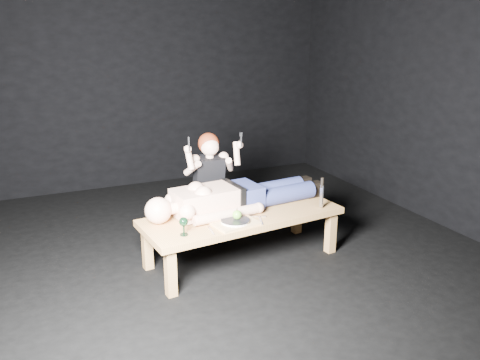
{
  "coord_description": "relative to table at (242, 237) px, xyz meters",
  "views": [
    {
      "loc": [
        -1.49,
        -3.91,
        2.03
      ],
      "look_at": [
        0.2,
        -0.14,
        0.75
      ],
      "focal_mm": 36.82,
      "sensor_mm": 36.0,
      "label": 1
    }
  ],
  "objects": [
    {
      "name": "ground",
      "position": [
        -0.2,
        0.19,
        -0.23
      ],
      "size": [
        5.0,
        5.0,
        0.0
      ],
      "primitive_type": "plane",
      "color": "black",
      "rests_on": "ground"
    },
    {
      "name": "back_wall",
      "position": [
        -0.2,
        2.69,
        1.27
      ],
      "size": [
        5.0,
        0.0,
        5.0
      ],
      "primitive_type": "plane",
      "rotation": [
        1.57,
        0.0,
        0.0
      ],
      "color": "black",
      "rests_on": "ground"
    },
    {
      "name": "table",
      "position": [
        0.0,
        0.0,
        0.0
      ],
      "size": [
        1.84,
        0.85,
        0.45
      ],
      "primitive_type": "cube",
      "rotation": [
        0.0,
        0.0,
        0.1
      ],
      "color": "#BC8C47",
      "rests_on": "ground"
    },
    {
      "name": "lying_man",
      "position": [
        0.04,
        0.16,
        0.37
      ],
      "size": [
        2.01,
        0.79,
        0.29
      ],
      "primitive_type": null,
      "rotation": [
        0.0,
        0.0,
        0.1
      ],
      "color": "beige",
      "rests_on": "table"
    },
    {
      "name": "kneeling_woman",
      "position": [
        -0.11,
        0.59,
        0.34
      ],
      "size": [
        0.64,
        0.71,
        1.13
      ],
      "primitive_type": null,
      "rotation": [
        0.0,
        0.0,
        -0.06
      ],
      "color": "black",
      "rests_on": "ground"
    },
    {
      "name": "serving_tray",
      "position": [
        -0.16,
        -0.2,
        0.24
      ],
      "size": [
        0.4,
        0.32,
        0.02
      ],
      "primitive_type": "cube",
      "rotation": [
        0.0,
        0.0,
        0.17
      ],
      "color": "tan",
      "rests_on": "table"
    },
    {
      "name": "plate",
      "position": [
        -0.16,
        -0.2,
        0.26
      ],
      "size": [
        0.28,
        0.28,
        0.02
      ],
      "primitive_type": "cylinder",
      "rotation": [
        0.0,
        0.0,
        0.17
      ],
      "color": "white",
      "rests_on": "serving_tray"
    },
    {
      "name": "apple",
      "position": [
        -0.14,
        -0.19,
        0.3
      ],
      "size": [
        0.08,
        0.08,
        0.08
      ],
      "primitive_type": "sphere",
      "color": "#53A72A",
      "rests_on": "plate"
    },
    {
      "name": "goblet",
      "position": [
        -0.62,
        -0.24,
        0.3
      ],
      "size": [
        0.08,
        0.08,
        0.15
      ],
      "primitive_type": null,
      "rotation": [
        0.0,
        0.0,
        0.1
      ],
      "color": "black",
      "rests_on": "table"
    },
    {
      "name": "fork_flat",
      "position": [
        -0.39,
        -0.25,
        0.23
      ],
      "size": [
        0.04,
        0.19,
        0.01
      ],
      "primitive_type": "cube",
      "rotation": [
        0.0,
        0.0,
        -0.12
      ],
      "color": "#B2B2B7",
      "rests_on": "table"
    },
    {
      "name": "knife_flat",
      "position": [
        0.07,
        -0.22,
        0.23
      ],
      "size": [
        0.08,
        0.19,
        0.01
      ],
      "primitive_type": "cube",
      "rotation": [
        0.0,
        0.0,
        -0.32
      ],
      "color": "#B2B2B7",
      "rests_on": "table"
    },
    {
      "name": "spoon_flat",
      "position": [
        0.08,
        -0.11,
        0.23
      ],
      "size": [
        0.18,
        0.1,
        0.01
      ],
      "primitive_type": "cube",
      "rotation": [
        0.0,
        0.0,
        1.1
      ],
      "color": "#B2B2B7",
      "rests_on": "table"
    },
    {
      "name": "carving_knife",
      "position": [
        0.72,
        -0.16,
        0.37
      ],
      "size": [
        0.04,
        0.05,
        0.29
      ],
      "primitive_type": null,
      "rotation": [
        0.0,
        0.0,
        0.1
      ],
      "color": "#B2B2B7",
      "rests_on": "table"
    }
  ]
}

